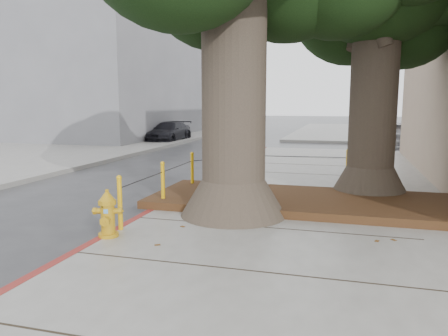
# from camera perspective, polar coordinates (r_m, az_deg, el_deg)

# --- Properties ---
(ground) EXTENTS (140.00, 140.00, 0.00)m
(ground) POSITION_cam_1_polar(r_m,az_deg,el_deg) (6.01, -2.57, -13.98)
(ground) COLOR #28282B
(ground) RESTS_ON ground
(sidewalk_far) EXTENTS (16.00, 20.00, 0.15)m
(sidewalk_far) POSITION_cam_1_polar(r_m,az_deg,el_deg) (35.59, 22.63, 4.35)
(sidewalk_far) COLOR slate
(sidewalk_far) RESTS_ON ground
(curb_red) EXTENTS (0.14, 26.00, 0.16)m
(curb_red) POSITION_cam_1_polar(r_m,az_deg,el_deg) (8.91, -9.80, -6.03)
(curb_red) COLOR maroon
(curb_red) RESTS_ON ground
(planter_bed) EXTENTS (6.40, 2.60, 0.16)m
(planter_bed) POSITION_cam_1_polar(r_m,az_deg,el_deg) (9.43, 10.18, -4.25)
(planter_bed) COLOR black
(planter_bed) RESTS_ON sidewalk_main
(building_far_grey) EXTENTS (12.00, 16.00, 12.00)m
(building_far_grey) POSITION_cam_1_polar(r_m,az_deg,el_deg) (32.21, -16.28, 14.85)
(building_far_grey) COLOR slate
(building_far_grey) RESTS_ON ground
(building_far_white) EXTENTS (12.00, 18.00, 15.00)m
(building_far_white) POSITION_cam_1_polar(r_m,az_deg,el_deg) (53.90, -4.84, 14.10)
(building_far_white) COLOR silver
(building_far_white) RESTS_ON ground
(bollard_ring) EXTENTS (3.79, 5.39, 0.95)m
(bollard_ring) POSITION_cam_1_polar(r_m,az_deg,el_deg) (10.12, 0.52, -0.74)
(bollard_ring) COLOR #DFA40C
(bollard_ring) RESTS_ON sidewalk_main
(fire_hydrant) EXTENTS (0.41, 0.40, 0.78)m
(fire_hydrant) POSITION_cam_1_polar(r_m,az_deg,el_deg) (7.29, -14.96, -5.80)
(fire_hydrant) COLOR #C28E13
(fire_hydrant) RESTS_ON sidewalk_main
(car_silver) EXTENTS (4.17, 2.09, 1.37)m
(car_silver) POSITION_cam_1_polar(r_m,az_deg,el_deg) (23.97, 22.26, 4.08)
(car_silver) COLOR #AEAEB4
(car_silver) RESTS_ON ground
(car_dark) EXTENTS (1.69, 4.08, 1.18)m
(car_dark) POSITION_cam_1_polar(r_m,az_deg,el_deg) (25.77, -7.22, 4.71)
(car_dark) COLOR black
(car_dark) RESTS_ON ground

